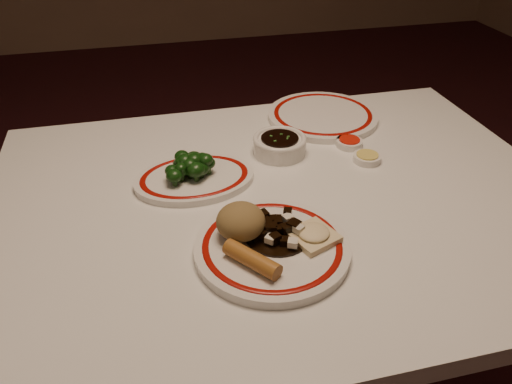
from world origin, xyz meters
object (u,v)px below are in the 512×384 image
at_px(broccoli_plate, 195,178).
at_px(stirfry_heap, 277,231).
at_px(soy_bowl, 280,146).
at_px(rice_mound, 241,221).
at_px(fried_wonton, 313,235).
at_px(broccoli_pile, 192,165).
at_px(spring_roll, 252,259).
at_px(dining_table, 281,230).
at_px(main_plate, 272,248).

bearing_deg(broccoli_plate, stirfry_heap, -64.16).
relative_size(broccoli_plate, soy_bowl, 2.19).
relative_size(stirfry_heap, soy_bowl, 0.97).
distance_m(rice_mound, stirfry_heap, 0.07).
distance_m(fried_wonton, broccoli_pile, 0.32).
xyz_separation_m(broccoli_plate, broccoli_pile, (-0.00, 0.00, 0.03)).
relative_size(spring_roll, broccoli_plate, 0.39).
bearing_deg(soy_bowl, stirfry_heap, -106.81).
height_order(fried_wonton, broccoli_pile, broccoli_pile).
bearing_deg(broccoli_plate, rice_mound, -76.53).
xyz_separation_m(fried_wonton, broccoli_plate, (-0.18, 0.26, -0.02)).
xyz_separation_m(rice_mound, broccoli_pile, (-0.06, 0.23, -0.01)).
distance_m(dining_table, rice_mound, 0.22).
xyz_separation_m(spring_roll, soy_bowl, (0.16, 0.38, -0.01)).
relative_size(fried_wonton, broccoli_plate, 0.36).
distance_m(broccoli_plate, soy_bowl, 0.23).
xyz_separation_m(dining_table, broccoli_plate, (-0.17, 0.09, 0.10)).
distance_m(main_plate, rice_mound, 0.07).
xyz_separation_m(rice_mound, fried_wonton, (0.12, -0.04, -0.02)).
bearing_deg(broccoli_pile, soy_bowl, 18.58).
bearing_deg(fried_wonton, broccoli_pile, 123.71).
height_order(dining_table, fried_wonton, fried_wonton).
relative_size(main_plate, stirfry_heap, 2.46).
relative_size(rice_mound, stirfry_heap, 0.73).
height_order(main_plate, soy_bowl, soy_bowl).
relative_size(main_plate, spring_roll, 2.77).
distance_m(stirfry_heap, soy_bowl, 0.33).
height_order(stirfry_heap, broccoli_plate, stirfry_heap).
relative_size(dining_table, soy_bowl, 9.76).
bearing_deg(rice_mound, main_plate, -37.67).
bearing_deg(broccoli_plate, dining_table, -29.24).
bearing_deg(fried_wonton, stirfry_heap, 157.77).
bearing_deg(main_plate, broccoli_plate, 111.27).
bearing_deg(broccoli_pile, broccoli_plate, -57.24).
distance_m(spring_roll, broccoli_plate, 0.31).
xyz_separation_m(broccoli_plate, soy_bowl, (0.21, 0.08, 0.01)).
relative_size(fried_wonton, stirfry_heap, 0.81).
bearing_deg(stirfry_heap, broccoli_plate, 115.84).
distance_m(fried_wonton, soy_bowl, 0.34).
distance_m(dining_table, stirfry_heap, 0.20).
height_order(dining_table, soy_bowl, soy_bowl).
distance_m(spring_roll, stirfry_heap, 0.09).
distance_m(dining_table, broccoli_pile, 0.24).
xyz_separation_m(main_plate, spring_roll, (-0.05, -0.05, 0.02)).
bearing_deg(dining_table, fried_wonton, -87.29).
bearing_deg(spring_roll, fried_wonton, -17.88).
relative_size(dining_table, fried_wonton, 12.38).
bearing_deg(soy_bowl, rice_mound, -117.69).
bearing_deg(rice_mound, broccoli_plate, 103.47).
relative_size(main_plate, broccoli_pile, 2.71).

